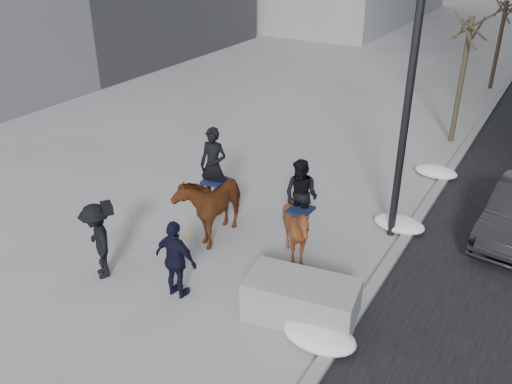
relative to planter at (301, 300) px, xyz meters
The scene contains 11 objects.
ground 2.19m from the planter, 165.14° to the left, with size 120.00×120.00×0.00m, color gray.
curb 10.60m from the planter, 84.99° to the left, with size 0.25×90.00×0.12m, color gray.
planter is the anchor object (origin of this frame).
tree_near 11.50m from the planter, 88.35° to the left, with size 1.20×1.20×4.75m, color #3B3223, non-canonical shape.
tree_far 19.18m from the planter, 89.02° to the left, with size 1.20×1.20×4.33m, color #372720, non-canonical shape.
mounted_left 3.83m from the planter, 152.20° to the left, with size 1.20×2.23×2.76m.
mounted_right 2.12m from the planter, 119.25° to the left, with size 1.39×1.54×2.46m.
feeder 2.66m from the planter, 165.46° to the right, with size 1.04×0.87×1.75m.
camera_crew 4.56m from the planter, 167.72° to the right, with size 1.30×1.18×1.75m.
lamppost 6.17m from the planter, 82.72° to the left, with size 0.25×1.50×9.09m.
snow_piles 3.46m from the planter, 79.54° to the left, with size 1.44×9.35×0.37m.
Camera 1 is at (5.65, -8.30, 7.12)m, focal length 38.00 mm.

